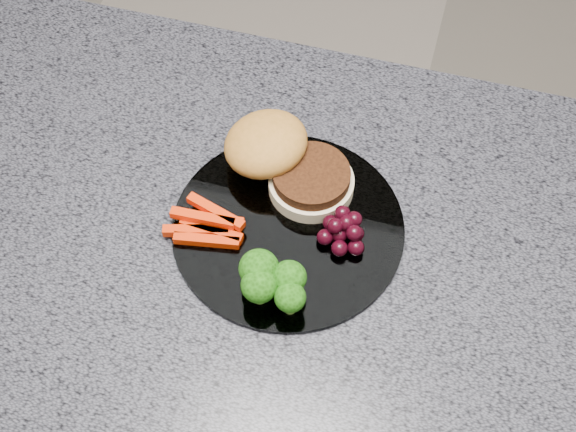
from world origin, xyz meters
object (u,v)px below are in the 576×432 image
object	(u,v)px
burger	(282,159)
island_cabinet	(340,410)
grape_bunch	(344,230)
plate	(288,227)

from	to	relation	value
burger	island_cabinet	bearing A→B (deg)	-30.13
island_cabinet	burger	xyz separation A→B (m)	(-0.12, 0.09, 0.50)
burger	grape_bunch	size ratio (longest dim) A/B	3.02
grape_bunch	plate	bearing A→B (deg)	-178.14
burger	grape_bunch	distance (m)	0.11
plate	grape_bunch	xyz separation A→B (m)	(0.06, 0.00, 0.02)
grape_bunch	island_cabinet	bearing A→B (deg)	-35.09
burger	grape_bunch	world-z (taller)	burger
island_cabinet	burger	bearing A→B (deg)	143.01
plate	grape_bunch	distance (m)	0.07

